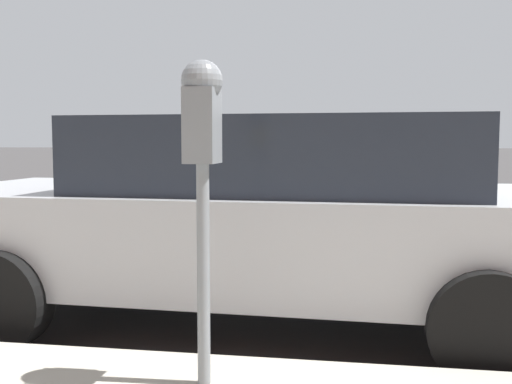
{
  "coord_description": "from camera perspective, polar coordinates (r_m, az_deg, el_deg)",
  "views": [
    {
      "loc": [
        -5.25,
        0.14,
        1.31
      ],
      "look_at": [
        -2.4,
        0.6,
        1.07
      ],
      "focal_mm": 42.0,
      "sensor_mm": 36.0,
      "label": 1
    }
  ],
  "objects": [
    {
      "name": "parking_meter",
      "position": [
        2.75,
        -5.12,
        5.05
      ],
      "size": [
        0.21,
        0.19,
        1.51
      ],
      "color": "gray",
      "rests_on": "sidewalk"
    },
    {
      "name": "car_silver",
      "position": [
        4.31,
        0.59,
        -2.21
      ],
      "size": [
        2.2,
        4.71,
        1.47
      ],
      "rotation": [
        0.0,
        0.0,
        -0.04
      ],
      "color": "#B7BABF",
      "rests_on": "ground_plane"
    },
    {
      "name": "ground_plane",
      "position": [
        5.41,
        10.6,
        -9.24
      ],
      "size": [
        220.0,
        220.0,
        0.0
      ],
      "primitive_type": "plane",
      "color": "#3D3A3A"
    }
  ]
}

